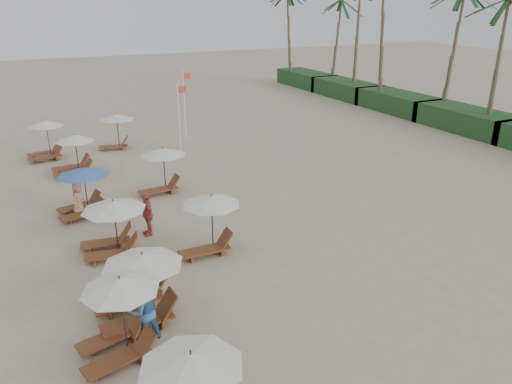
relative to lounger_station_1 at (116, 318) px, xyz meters
name	(u,v)px	position (x,y,z in m)	size (l,w,h in m)	color
ground	(329,312)	(6.23, -0.90, -1.16)	(160.00, 160.00, 0.00)	tan
shrub_hedge	(468,120)	(28.23, 13.60, -0.36)	(3.20, 53.00, 1.60)	#193D1C
lounger_station_1	(116,318)	(0.00, 0.00, 0.00)	(2.42, 2.08, 2.32)	brown
lounger_station_2	(136,288)	(0.87, 1.42, -0.11)	(2.79, 2.42, 2.10)	brown
lounger_station_3	(110,226)	(0.97, 5.91, -0.01)	(2.62, 2.40, 2.12)	brown
lounger_station_4	(81,191)	(0.50, 10.17, -0.01)	(2.53, 2.26, 2.20)	brown
lounger_station_5	(72,156)	(0.85, 16.22, -0.12)	(2.52, 2.10, 2.19)	brown
lounger_station_6	(45,141)	(-0.28, 19.93, -0.03)	(2.44, 2.05, 2.34)	brown
inland_station_0	(208,219)	(4.31, 4.36, 0.22)	(2.66, 2.24, 2.22)	brown
inland_station_1	(161,166)	(4.47, 11.31, 0.22)	(2.67, 2.24, 2.22)	brown
inland_station_2	(115,126)	(4.02, 20.26, 0.30)	(2.58, 2.24, 2.22)	brown
beachgoer_mid_a	(144,311)	(0.83, 0.35, -0.24)	(0.90, 0.70, 1.84)	#3666A2
beachgoer_mid_b	(155,280)	(1.54, 1.88, -0.30)	(1.12, 0.64, 1.73)	olive
beachgoer_far_a	(147,214)	(2.60, 6.90, -0.23)	(1.09, 0.45, 1.86)	#BC504B
beachgoer_far_b	(78,199)	(0.33, 10.15, -0.36)	(0.78, 0.51, 1.60)	tan
flag_pole_near	(179,115)	(7.53, 17.69, 1.24)	(0.60, 0.08, 4.33)	silver
flag_pole_far	(185,101)	(8.93, 20.83, 1.42)	(0.59, 0.08, 4.66)	silver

